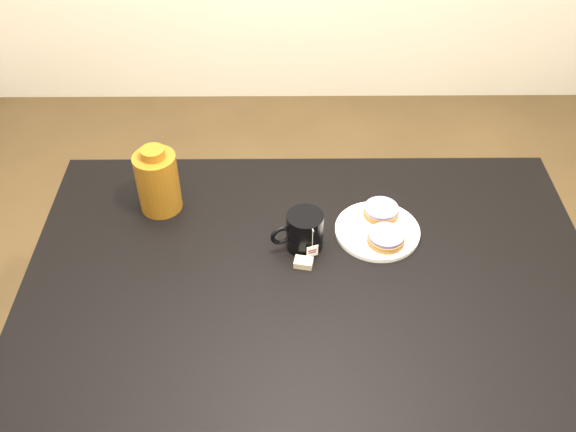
{
  "coord_description": "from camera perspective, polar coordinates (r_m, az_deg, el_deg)",
  "views": [
    {
      "loc": [
        -0.06,
        -1.07,
        1.91
      ],
      "look_at": [
        -0.06,
        0.13,
        0.81
      ],
      "focal_mm": 40.0,
      "sensor_mm": 36.0,
      "label": 1
    }
  ],
  "objects": [
    {
      "name": "bagel_back",
      "position": [
        1.71,
        8.27,
        0.45
      ],
      "size": [
        0.11,
        0.11,
        0.03
      ],
      "color": "brown",
      "rests_on": "plate"
    },
    {
      "name": "mug",
      "position": [
        1.6,
        1.43,
        -1.35
      ],
      "size": [
        0.15,
        0.12,
        0.1
      ],
      "rotation": [
        0.0,
        0.0,
        0.35
      ],
      "color": "black",
      "rests_on": "table"
    },
    {
      "name": "bagel_package",
      "position": [
        1.73,
        -11.5,
        3.05
      ],
      "size": [
        0.14,
        0.14,
        0.19
      ],
      "rotation": [
        0.0,
        0.0,
        -0.31
      ],
      "color": "#5D340C",
      "rests_on": "table"
    },
    {
      "name": "bagel_front",
      "position": [
        1.64,
        8.7,
        -1.94
      ],
      "size": [
        0.12,
        0.12,
        0.03
      ],
      "color": "brown",
      "rests_on": "plate"
    },
    {
      "name": "ground_plane",
      "position": [
        2.19,
        1.55,
        -18.24
      ],
      "size": [
        4.0,
        4.0,
        0.0
      ],
      "primitive_type": "plane",
      "color": "brown"
    },
    {
      "name": "teabag_pouch",
      "position": [
        1.59,
        1.39,
        -4.16
      ],
      "size": [
        0.05,
        0.04,
        0.02
      ],
      "primitive_type": "cube",
      "rotation": [
        0.0,
        0.0,
        -0.2
      ],
      "color": "#C6B793",
      "rests_on": "table"
    },
    {
      "name": "plate",
      "position": [
        1.68,
        7.95,
        -1.26
      ],
      "size": [
        0.22,
        0.22,
        0.02
      ],
      "color": "white",
      "rests_on": "table"
    },
    {
      "name": "table",
      "position": [
        1.64,
        1.98,
        -6.81
      ],
      "size": [
        1.4,
        0.9,
        0.75
      ],
      "color": "black",
      "rests_on": "ground_plane"
    }
  ]
}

